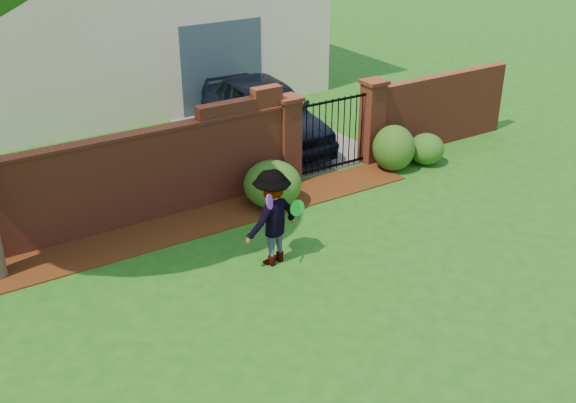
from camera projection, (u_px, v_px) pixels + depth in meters
ground at (296, 311)px, 10.32m from camera, size 80.00×80.00×0.01m
mulch_bed at (151, 235)px, 12.39m from camera, size 11.10×1.08×0.03m
brick_wall at (75, 190)px, 11.98m from camera, size 8.70×0.31×2.16m
brick_wall_return at (438, 110)px, 16.17m from camera, size 4.00×0.25×1.70m
pillar_left at (288, 140)px, 14.10m from camera, size 0.50×0.50×1.88m
pillar_right at (372, 121)px, 15.16m from camera, size 0.50×0.50×1.88m
iron_gate at (331, 135)px, 14.67m from camera, size 1.78×0.03×1.60m
driveway at (242, 120)px, 18.08m from camera, size 3.20×8.00×0.01m
car at (271, 115)px, 16.10m from camera, size 2.19×4.68×1.55m
shrub_left at (273, 184)px, 13.32m from camera, size 1.13×1.13×0.92m
shrub_middle at (394, 148)px, 14.92m from camera, size 0.92×0.92×1.01m
shrub_right at (426, 149)px, 15.29m from camera, size 0.79×0.79×0.70m
man at (273, 218)px, 11.21m from camera, size 1.19×0.85×1.67m
frisbee_purple at (270, 202)px, 10.66m from camera, size 0.23×0.22×0.25m
frisbee_green at (297, 208)px, 11.23m from camera, size 0.28×0.08×0.28m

